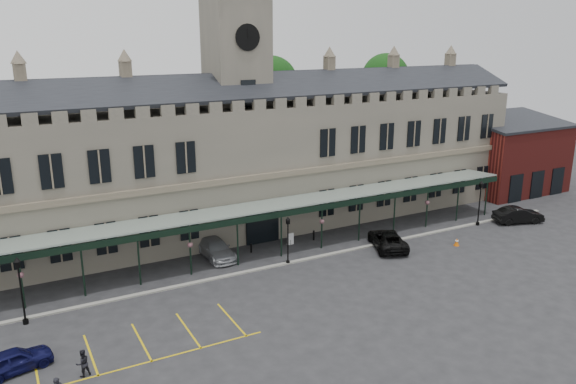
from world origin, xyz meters
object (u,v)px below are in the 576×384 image
clock_tower (237,92)px  car_right_b (518,215)px  station_building (239,162)px  lamp_post_mid (288,236)px  person_b (83,363)px  traffic_cone (457,242)px  sign_board (290,239)px  car_van (387,240)px  lamp_post_right (480,199)px  car_taxi (216,249)px  car_left_a (14,360)px  lamp_post_left (20,285)px

clock_tower → car_right_b: 30.41m
station_building → lamp_post_mid: bearing=-91.6°
person_b → car_right_b: bearing=176.2°
clock_tower → traffic_cone: 24.15m
station_building → sign_board: (1.96, -6.69, -5.94)m
car_van → car_right_b: (15.81, -0.72, 0.04)m
clock_tower → lamp_post_right: 25.73m
traffic_cone → car_right_b: bearing=10.3°
traffic_cone → car_taxi: (-19.98, 7.69, 0.42)m
car_left_a → traffic_cone: bearing=-99.4°
lamp_post_mid → traffic_cone: (15.27, -3.48, -2.09)m
clock_tower → car_right_b: clock_tower is taller
car_taxi → car_right_b: bearing=-12.0°
lamp_post_left → sign_board: (22.08, 4.39, -2.25)m
station_building → car_right_b: station_building is taller
lamp_post_left → lamp_post_mid: 19.84m
lamp_post_left → person_b: bearing=-72.9°
person_b → lamp_post_left: bearing=-85.9°
station_building → car_left_a: 27.44m
car_van → lamp_post_right: bearing=-155.3°
lamp_post_right → sign_board: size_ratio=4.18×
lamp_post_mid → sign_board: size_ratio=3.78×
clock_tower → car_left_a: bearing=-141.4°
lamp_post_mid → person_b: bearing=-153.9°
car_van → person_b: person_b is taller
lamp_post_left → car_right_b: size_ratio=0.96×
station_building → car_taxi: bearing=-128.7°
station_building → lamp_post_mid: station_building is taller
sign_board → car_taxi: bearing=179.2°
car_left_a → person_b: bearing=-138.3°
clock_tower → car_taxi: clock_tower is taller
lamp_post_right → car_van: 11.90m
lamp_post_mid → traffic_cone: 15.80m
sign_board → car_taxi: (-6.96, 0.46, 0.23)m
lamp_post_left → car_left_a: bearing=-99.0°
car_van → car_right_b: 15.82m
clock_tower → car_taxi: bearing=-128.4°
lamp_post_mid → lamp_post_left: bearing=-178.1°
traffic_cone → car_van: car_van is taller
station_building → car_right_b: (25.00, -12.09, -5.66)m
person_b → sign_board: bearing=-161.0°
lamp_post_mid → car_van: lamp_post_mid is taller
lamp_post_right → traffic_cone: bearing=-151.5°
lamp_post_mid → car_taxi: 6.54m
clock_tower → car_left_a: (-21.00, -16.79, -12.42)m
lamp_post_mid → car_left_a: 21.70m
sign_board → car_taxi: car_taxi is taller
lamp_post_right → person_b: size_ratio=2.85×
car_left_a → car_right_b: 46.23m
clock_tower → sign_board: clock_tower is taller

